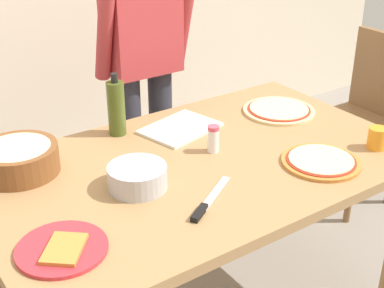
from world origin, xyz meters
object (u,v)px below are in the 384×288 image
mixing_bowl_steel (137,177)px  olive_oil_bottle (116,108)px  chef_knife (207,203)px  popcorn_bowl (18,157)px  person_cook (143,54)px  salt_shaker (213,139)px  pizza_cooked_on_tray (321,161)px  chair_wooden_right (365,110)px  cup_orange (377,138)px  pizza_raw_on_board (279,110)px  plate_with_slice (62,249)px  cutting_board_white (180,128)px  dining_table (200,183)px

mixing_bowl_steel → olive_oil_bottle: bearing=71.0°
chef_knife → popcorn_bowl: bearing=127.4°
person_cook → salt_shaker: 0.74m
person_cook → pizza_cooked_on_tray: size_ratio=5.66×
chair_wooden_right → popcorn_bowl: bearing=-180.0°
cup_orange → pizza_cooked_on_tray: bearing=172.7°
mixing_bowl_steel → olive_oil_bottle: olive_oil_bottle is taller
chef_knife → olive_oil_bottle: bearing=88.7°
pizza_cooked_on_tray → person_cook: bearing=98.2°
mixing_bowl_steel → cup_orange: 0.93m
pizza_raw_on_board → pizza_cooked_on_tray: same height
pizza_cooked_on_tray → salt_shaker: 0.40m
pizza_cooked_on_tray → cup_orange: (0.26, -0.03, 0.03)m
cup_orange → salt_shaker: 0.63m
plate_with_slice → cutting_board_white: 0.86m
olive_oil_bottle → salt_shaker: 0.42m
person_cook → olive_oil_bottle: 0.51m
dining_table → salt_shaker: size_ratio=15.09×
pizza_raw_on_board → cup_orange: cup_orange is taller
plate_with_slice → cup_orange: 1.24m
dining_table → cutting_board_white: size_ratio=5.33×
chef_knife → salt_shaker: bearing=50.5°
salt_shaker → plate_with_slice: bearing=-160.7°
cup_orange → chef_knife: bearing=176.6°
chair_wooden_right → cup_orange: chair_wooden_right is taller
plate_with_slice → cup_orange: (1.24, -0.09, 0.03)m
mixing_bowl_steel → cup_orange: size_ratio=2.35×
salt_shaker → olive_oil_bottle: bearing=122.9°
dining_table → cup_orange: (0.62, -0.30, 0.13)m
chair_wooden_right → pizza_cooked_on_tray: bearing=-150.0°
person_cook → cutting_board_white: (-0.11, -0.49, -0.17)m
plate_with_slice → cutting_board_white: plate_with_slice is taller
olive_oil_bottle → cutting_board_white: 0.28m
plate_with_slice → popcorn_bowl: 0.51m
pizza_raw_on_board → mixing_bowl_steel: (-0.83, -0.21, 0.03)m
popcorn_bowl → olive_oil_bottle: olive_oil_bottle is taller
chef_knife → pizza_cooked_on_tray: bearing=-1.4°
pizza_raw_on_board → olive_oil_bottle: size_ratio=1.23×
popcorn_bowl → cutting_board_white: bearing=-2.2°
plate_with_slice → cup_orange: cup_orange is taller
olive_oil_bottle → cutting_board_white: (0.23, -0.11, -0.11)m
cup_orange → chef_knife: (-0.77, 0.05, -0.04)m
cup_orange → chef_knife: size_ratio=0.33×
pizza_cooked_on_tray → chef_knife: size_ratio=1.11×
person_cook → chair_wooden_right: bearing=-22.4°
salt_shaker → cup_orange: bearing=-32.2°
pizza_raw_on_board → salt_shaker: size_ratio=2.96×
person_cook → popcorn_bowl: person_cook is taller
cup_orange → cutting_board_white: cup_orange is taller
chair_wooden_right → plate_with_slice: (-1.94, -0.51, 0.23)m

